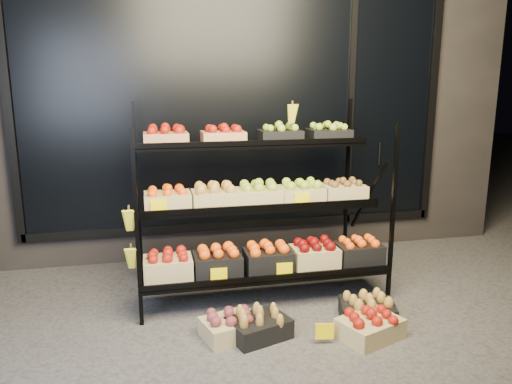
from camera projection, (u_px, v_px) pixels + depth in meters
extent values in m
plane|color=#514F4C|center=(277.00, 322.00, 3.87)|extent=(24.00, 24.00, 0.00)
cube|color=#2D2826|center=(223.00, 87.00, 5.97)|extent=(6.00, 2.00, 3.50)
cube|color=black|center=(238.00, 109.00, 5.04)|extent=(4.20, 0.04, 2.40)
cube|color=black|center=(240.00, 224.00, 5.28)|extent=(4.30, 0.06, 0.08)
cube|color=black|center=(8.00, 112.00, 4.57)|extent=(0.08, 0.06, 2.50)
cube|color=black|center=(431.00, 107.00, 5.47)|extent=(0.08, 0.06, 2.50)
cube|color=black|center=(350.00, 108.00, 5.27)|extent=(0.06, 0.06, 2.50)
cylinder|color=black|center=(380.00, 154.00, 5.43)|extent=(0.02, 0.02, 0.25)
cube|color=black|center=(137.00, 231.00, 3.66)|extent=(0.03, 0.03, 1.50)
cube|color=black|center=(393.00, 215.00, 4.10)|extent=(0.03, 0.03, 1.50)
cube|color=black|center=(138.00, 192.00, 4.57)|extent=(0.03, 0.03, 1.66)
cube|color=black|center=(347.00, 182.00, 5.00)|extent=(0.03, 0.03, 1.66)
cube|color=black|center=(267.00, 273.00, 4.15)|extent=(2.05, 0.42, 0.03)
cube|color=black|center=(273.00, 278.00, 3.95)|extent=(2.05, 0.02, 0.05)
cube|color=black|center=(259.00, 206.00, 4.32)|extent=(2.05, 0.40, 0.03)
cube|color=black|center=(264.00, 208.00, 4.14)|extent=(2.05, 0.02, 0.05)
cube|color=black|center=(251.00, 145.00, 4.50)|extent=(2.05, 0.40, 0.03)
cube|color=black|center=(256.00, 143.00, 4.31)|extent=(2.05, 0.02, 0.05)
cube|color=tan|center=(166.00, 139.00, 4.33)|extent=(0.38, 0.28, 0.11)
ellipsoid|color=#B0100C|center=(165.00, 129.00, 4.31)|extent=(0.32, 0.24, 0.07)
cube|color=tan|center=(223.00, 138.00, 4.43)|extent=(0.38, 0.28, 0.11)
ellipsoid|color=#B0100C|center=(223.00, 128.00, 4.41)|extent=(0.32, 0.24, 0.07)
cube|color=black|center=(280.00, 136.00, 4.54)|extent=(0.38, 0.28, 0.11)
ellipsoid|color=#9FC531|center=(280.00, 127.00, 4.52)|extent=(0.32, 0.24, 0.07)
cube|color=black|center=(329.00, 135.00, 4.64)|extent=(0.38, 0.28, 0.11)
ellipsoid|color=#9FC531|center=(329.00, 126.00, 4.62)|extent=(0.32, 0.24, 0.07)
cube|color=tan|center=(168.00, 201.00, 4.14)|extent=(0.38, 0.28, 0.14)
ellipsoid|color=#FF5B0D|center=(167.00, 190.00, 4.12)|extent=(0.32, 0.24, 0.07)
cube|color=tan|center=(215.00, 199.00, 4.23)|extent=(0.38, 0.28, 0.14)
ellipsoid|color=gold|center=(214.00, 187.00, 4.20)|extent=(0.32, 0.24, 0.07)
cube|color=tan|center=(258.00, 197.00, 4.31)|extent=(0.38, 0.28, 0.14)
ellipsoid|color=#9FC531|center=(258.00, 185.00, 4.28)|extent=(0.32, 0.24, 0.07)
cube|color=tan|center=(301.00, 195.00, 4.39)|extent=(0.38, 0.28, 0.14)
ellipsoid|color=#9FC531|center=(301.00, 183.00, 4.36)|extent=(0.32, 0.24, 0.07)
cube|color=tan|center=(343.00, 192.00, 4.47)|extent=(0.38, 0.28, 0.14)
ellipsoid|color=brown|center=(343.00, 181.00, 4.45)|extent=(0.32, 0.24, 0.07)
cube|color=tan|center=(168.00, 269.00, 3.96)|extent=(0.38, 0.28, 0.18)
ellipsoid|color=#B0100C|center=(168.00, 255.00, 3.93)|extent=(0.32, 0.24, 0.07)
cube|color=black|center=(218.00, 265.00, 4.04)|extent=(0.38, 0.28, 0.18)
ellipsoid|color=#FF5B0D|center=(217.00, 251.00, 4.01)|extent=(0.32, 0.24, 0.07)
cube|color=black|center=(268.00, 261.00, 4.13)|extent=(0.38, 0.28, 0.18)
ellipsoid|color=#FF5B0D|center=(268.00, 247.00, 4.10)|extent=(0.32, 0.24, 0.07)
cube|color=tan|center=(314.00, 257.00, 4.21)|extent=(0.38, 0.28, 0.18)
ellipsoid|color=#6D0808|center=(315.00, 244.00, 4.19)|extent=(0.32, 0.24, 0.07)
cube|color=black|center=(359.00, 254.00, 4.30)|extent=(0.38, 0.28, 0.18)
ellipsoid|color=#FF5B0D|center=(359.00, 241.00, 4.27)|extent=(0.32, 0.24, 0.07)
ellipsoid|color=yellow|center=(129.00, 209.00, 3.64)|extent=(0.14, 0.08, 0.22)
ellipsoid|color=yellow|center=(131.00, 247.00, 3.70)|extent=(0.14, 0.08, 0.22)
ellipsoid|color=yellow|center=(292.00, 104.00, 4.40)|extent=(0.14, 0.08, 0.22)
cube|color=#FFE100|center=(159.00, 207.00, 3.99)|extent=(0.13, 0.01, 0.12)
cube|color=#FFE100|center=(302.00, 200.00, 4.24)|extent=(0.13, 0.01, 0.12)
cube|color=#FFE100|center=(219.00, 275.00, 3.90)|extent=(0.13, 0.01, 0.12)
cube|color=#FFE100|center=(285.00, 270.00, 4.01)|extent=(0.13, 0.01, 0.12)
cube|color=#FFE100|center=(325.00, 336.00, 3.53)|extent=(0.13, 0.01, 0.12)
cube|color=tan|center=(231.00, 328.00, 3.64)|extent=(0.47, 0.40, 0.14)
ellipsoid|color=brown|center=(231.00, 315.00, 3.62)|extent=(0.40, 0.34, 0.07)
cube|color=black|center=(259.00, 328.00, 3.63)|extent=(0.50, 0.43, 0.14)
ellipsoid|color=gold|center=(259.00, 315.00, 3.61)|extent=(0.42, 0.36, 0.07)
cube|color=tan|center=(370.00, 328.00, 3.62)|extent=(0.52, 0.45, 0.15)
ellipsoid|color=#B0100C|center=(370.00, 315.00, 3.59)|extent=(0.43, 0.38, 0.07)
cube|color=black|center=(367.00, 311.00, 3.89)|extent=(0.48, 0.40, 0.14)
ellipsoid|color=gold|center=(368.00, 299.00, 3.87)|extent=(0.40, 0.34, 0.07)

